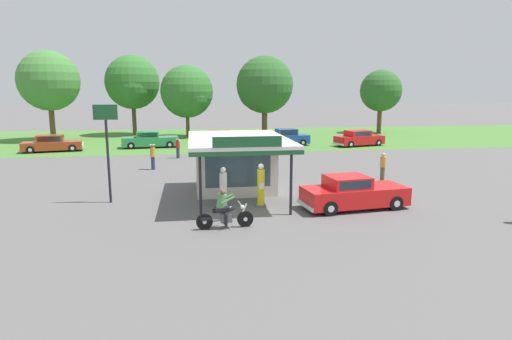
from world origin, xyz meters
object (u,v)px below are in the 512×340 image
parked_car_back_row_centre_right (285,138)px  parked_car_back_row_right (52,144)px  bystander_chatting_near_pumps (178,148)px  bystander_standing_back_lot (209,148)px  gas_pump_nearside (223,189)px  bystander_strolling_foreground (383,166)px  roadside_pole_sign (107,136)px  bystander_admiring_sedan (153,156)px  parked_car_back_row_far_left (150,140)px  parked_car_back_row_far_right (359,139)px  motorcycle_with_rider (224,212)px  gas_pump_offside (261,187)px  featured_classic_sedan (353,193)px  parked_car_back_row_centre (221,139)px

parked_car_back_row_centre_right → parked_car_back_row_right: parked_car_back_row_centre_right is taller
bystander_chatting_near_pumps → bystander_standing_back_lot: bearing=-10.2°
gas_pump_nearside → bystander_chatting_near_pumps: gas_pump_nearside is taller
bystander_strolling_foreground → roadside_pole_sign: (-15.01, -2.56, 2.28)m
parked_car_back_row_centre_right → bystander_admiring_sedan: size_ratio=2.89×
parked_car_back_row_right → parked_car_back_row_far_left: 8.42m
parked_car_back_row_far_right → parked_car_back_row_far_left: (-19.94, 1.82, -0.01)m
motorcycle_with_rider → parked_car_back_row_far_left: (-5.04, 25.21, 0.04)m
gas_pump_offside → parked_car_back_row_far_right: size_ratio=0.39×
parked_car_back_row_centre_right → gas_pump_nearside: bearing=-109.3°
parked_car_back_row_centre_right → bystander_admiring_sedan: bearing=-135.6°
featured_classic_sedan → parked_car_back_row_far_left: (-11.10, 23.16, 0.00)m
bystander_admiring_sedan → parked_car_back_row_centre_right: bearing=44.4°
gas_pump_nearside → parked_car_back_row_right: size_ratio=0.36×
parked_car_back_row_right → bystander_standing_back_lot: (13.52, -5.91, 0.17)m
parked_car_back_row_far_right → parked_car_back_row_right: 28.23m
bystander_admiring_sedan → roadside_pole_sign: 9.04m
parked_car_back_row_centre_right → bystander_chatting_near_pumps: bearing=-146.6°
parked_car_back_row_far_left → roadside_pole_sign: size_ratio=1.17×
bystander_standing_back_lot → bystander_admiring_sedan: (-4.00, -4.34, 0.09)m
bystander_standing_back_lot → roadside_pole_sign: 14.24m
motorcycle_with_rider → featured_classic_sedan: 6.39m
bystander_standing_back_lot → bystander_admiring_sedan: bearing=-132.7°
gas_pump_nearside → parked_car_back_row_centre: (1.44, 21.95, -0.16)m
featured_classic_sedan → parked_car_back_row_centre_right: bearing=85.4°
gas_pump_offside → roadside_pole_sign: size_ratio=0.43×
bystander_chatting_near_pumps → gas_pump_nearside: bearing=-80.8°
gas_pump_offside → parked_car_back_row_right: bearing=126.4°
parked_car_back_row_centre → parked_car_back_row_far_left: (-6.68, 0.32, -0.02)m
parked_car_back_row_far_right → bystander_strolling_foreground: bearing=-107.3°
featured_classic_sedan → parked_car_back_row_far_right: bearing=67.5°
featured_classic_sedan → parked_car_back_row_centre: size_ratio=0.98×
parked_car_back_row_far_right → bystander_standing_back_lot: bearing=-159.1°
featured_classic_sedan → bystander_strolling_foreground: bystander_strolling_foreground is taller
gas_pump_offside → featured_classic_sedan: (4.12, -0.90, -0.24)m
parked_car_back_row_centre → bystander_admiring_sedan: bystander_admiring_sedan is taller
bystander_admiring_sedan → bystander_chatting_near_pumps: bearing=72.1°
featured_classic_sedan → bystander_admiring_sedan: bystander_admiring_sedan is taller
gas_pump_offside → motorcycle_with_rider: (-1.94, -2.95, -0.27)m
gas_pump_nearside → parked_car_back_row_far_right: (14.70, 20.44, -0.17)m
parked_car_back_row_far_left → bystander_standing_back_lot: bystander_standing_back_lot is taller
parked_car_back_row_centre_right → bystander_strolling_foreground: 17.69m
featured_classic_sedan → gas_pump_nearside: bearing=171.2°
motorcycle_with_rider → roadside_pole_sign: (-5.10, 4.77, 2.54)m
featured_classic_sedan → parked_car_back_row_centre: parked_car_back_row_centre is taller
roadside_pole_sign → bystander_strolling_foreground: bearing=9.7°
gas_pump_offside → motorcycle_with_rider: size_ratio=0.90×
parked_car_back_row_centre → bystander_strolling_foreground: 19.42m
parked_car_back_row_right → parked_car_back_row_far_left: size_ratio=0.97×
bystander_chatting_near_pumps → bystander_strolling_foreground: bearing=-41.8°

